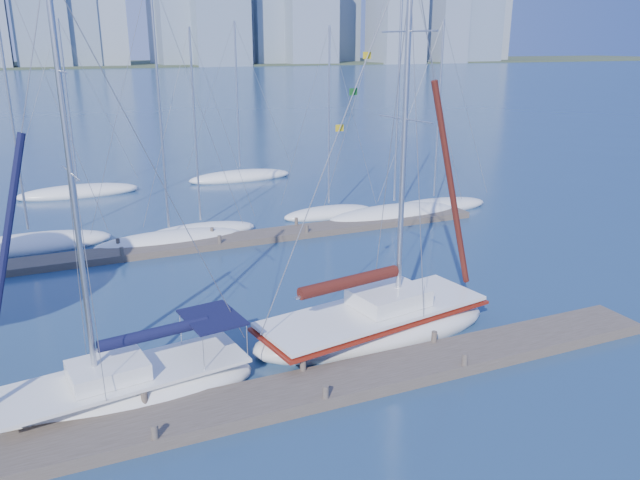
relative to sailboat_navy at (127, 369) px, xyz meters
name	(u,v)px	position (x,y,z in m)	size (l,w,h in m)	color
ground	(314,395)	(5.33, -1.99, -1.05)	(700.00, 700.00, 0.00)	navy
near_dock	(314,389)	(5.33, -1.99, -0.85)	(26.00, 2.00, 0.40)	#4A4136
far_dock	(234,240)	(7.33, 14.01, -0.87)	(30.00, 1.80, 0.36)	#4A4136
far_shore	(55,65)	(5.33, 318.01, -1.05)	(800.00, 100.00, 1.50)	#38472D
sailboat_navy	(127,369)	(0.00, 0.00, 0.00)	(8.11, 3.64, 12.89)	white
sailboat_maroon	(375,311)	(8.98, 0.86, -0.02)	(9.85, 4.62, 14.29)	white
bg_boat_0	(30,243)	(-2.91, 17.31, -0.75)	(8.62, 5.27, 16.18)	white
bg_boat_1	(170,240)	(4.06, 15.18, -0.79)	(8.27, 3.29, 14.24)	white
bg_boat_2	(201,231)	(6.03, 16.22, -0.82)	(6.45, 2.32, 11.60)	white
bg_boat_3	(329,213)	(14.38, 17.01, -0.82)	(6.30, 3.89, 11.76)	white
bg_boat_4	(394,213)	(17.91, 14.91, -0.74)	(9.24, 4.40, 16.76)	white
bg_boat_5	(433,207)	(21.28, 15.59, -0.81)	(8.11, 2.94, 12.22)	white
bg_boat_6	(79,192)	(0.17, 29.28, -0.79)	(8.45, 2.57, 12.40)	white
bg_boat_7	(240,177)	(12.40, 29.87, -0.80)	(8.63, 4.49, 12.42)	white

